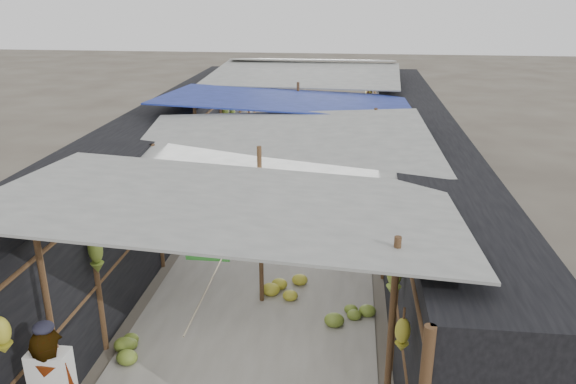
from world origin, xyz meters
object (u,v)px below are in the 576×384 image
at_px(crate_near, 336,244).
at_px(shopper_blue, 271,194).
at_px(black_basin, 363,181).
at_px(vendor_seated, 354,197).

height_order(crate_near, shopper_blue, shopper_blue).
distance_m(black_basin, shopper_blue, 3.81).
bearing_deg(shopper_blue, black_basin, 69.34).
height_order(crate_near, vendor_seated, vendor_seated).
bearing_deg(black_basin, crate_near, -97.87).
relative_size(crate_near, black_basin, 0.77).
relative_size(crate_near, shopper_blue, 0.30).
relative_size(black_basin, vendor_seated, 0.80).
xyz_separation_m(black_basin, vendor_seated, (-0.25, -2.07, 0.30)).
distance_m(shopper_blue, vendor_seated, 2.08).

